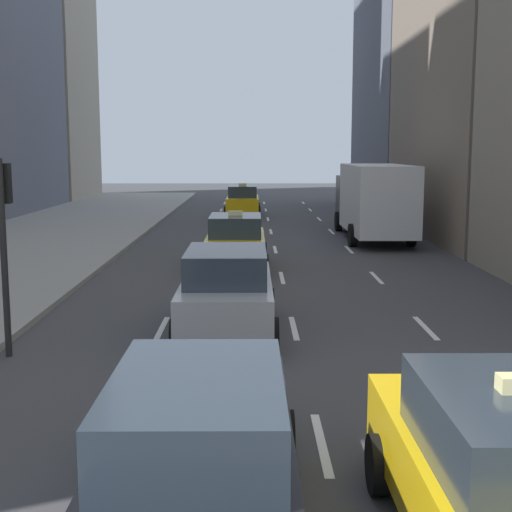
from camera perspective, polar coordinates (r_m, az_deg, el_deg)
name	(u,v)px	position (r m, az deg, el deg)	size (l,w,h in m)	color
sidewalk_left	(30,245)	(29.27, -17.66, 0.88)	(8.00, 66.00, 0.15)	gray
lane_markings	(278,262)	(24.01, 1.78, -0.48)	(5.72, 56.00, 0.01)	white
taxi_lead	(243,201)	(40.79, -1.08, 4.46)	(2.02, 4.40, 1.87)	yellow
taxi_second	(236,242)	(22.49, -1.64, 1.17)	(2.02, 4.40, 1.87)	yellow
taxi_third	(510,476)	(6.99, 19.68, -16.24)	(2.02, 4.40, 1.87)	yellow
sedan_black_near	(200,452)	(7.13, -4.53, -15.36)	(2.02, 4.97, 1.69)	black
sedan_silver_behind	(227,291)	(14.55, -2.34, -2.79)	(2.02, 4.54, 1.78)	#9EA0A5
box_truck	(373,199)	(30.24, 9.37, 4.52)	(2.58, 8.40, 3.15)	#262628
traffic_light_pole	(4,225)	(13.59, -19.51, 2.36)	(0.24, 0.42, 3.60)	black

